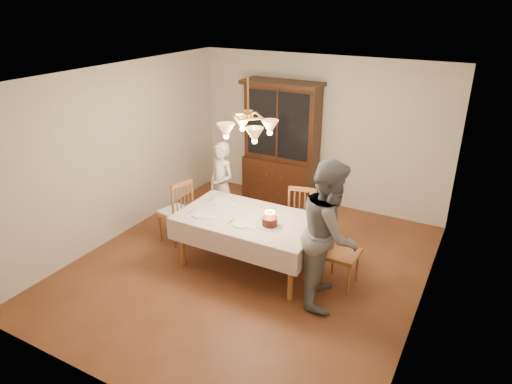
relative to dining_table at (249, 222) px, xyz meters
The scene contains 14 objects.
ground 0.68m from the dining_table, ahead, with size 5.00×5.00×0.00m, color #5A2C19.
room_shell 0.90m from the dining_table, ahead, with size 5.00×5.00×5.00m.
dining_table is the anchor object (origin of this frame).
china_hutch 2.36m from the dining_table, 105.19° to the left, with size 1.38×0.54×2.16m.
chair_far_side 1.04m from the dining_table, 66.60° to the left, with size 0.53×0.51×1.00m.
chair_left_end 1.37m from the dining_table, behind, with size 0.50×0.52×1.00m.
chair_right_end 1.27m from the dining_table, ahead, with size 0.43×0.45×1.00m.
elderly_woman 1.31m from the dining_table, 138.55° to the left, with size 0.51×0.34×1.41m, color #EFE3CA.
adult_in_grey 1.22m from the dining_table, ahead, with size 0.88×0.69×1.81m, color slate.
birthday_cake 0.39m from the dining_table, 13.88° to the right, with size 0.30×0.30×0.20m.
place_setting_near_left 0.63m from the dining_table, 157.76° to the right, with size 0.42×0.27×0.02m.
place_setting_near_right 0.25m from the dining_table, 81.22° to the right, with size 0.38×0.23×0.02m.
place_setting_far_left 0.62m from the dining_table, 157.82° to the left, with size 0.42×0.27×0.02m.
chandelier 1.29m from the dining_table, 155.46° to the right, with size 0.62×0.62×0.73m.
Camera 1 is at (2.69, -4.73, 3.49)m, focal length 32.00 mm.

